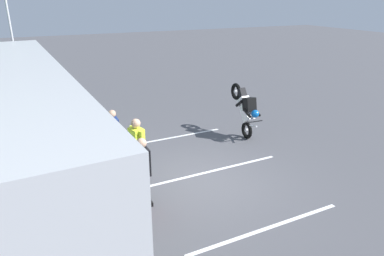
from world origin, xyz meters
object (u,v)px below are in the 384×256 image
Objects in this scene: tour_bus at (10,143)px; stunt_motorcycle at (245,108)px; spectator_left at (137,145)px; spectator_far_left at (143,167)px; spectator_centre at (114,133)px; parked_motorcycle_silver at (124,200)px; flagpole at (11,33)px.

tour_bus is 7.32m from stunt_motorcycle.
spectator_left is at bearing -89.49° from tour_bus.
tour_bus is 2.91m from spectator_far_left.
stunt_motorcycle reaches higher than spectator_far_left.
tour_bus is 6.23× the size of spectator_centre.
spectator_far_left is 2.47m from spectator_centre.
spectator_left is 1.07× the size of spectator_centre.
spectator_far_left reaches higher than parked_motorcycle_silver.
spectator_centre is 4.60m from stunt_motorcycle.
flagpole reaches higher than spectator_centre.
spectator_far_left is 0.84× the size of parked_motorcycle_silver.
flagpole is (6.23, 2.32, 2.31)m from spectator_centre.
stunt_motorcycle is (0.21, -4.60, 0.07)m from spectator_centre.
flagpole is (8.70, 2.41, 2.27)m from spectator_far_left.
spectator_far_left is 0.91× the size of stunt_motorcycle.
flagpole is (7.56, 2.62, 2.22)m from spectator_left.
parked_motorcycle_silver is 9.63m from flagpole.
flagpole is at bearing 15.46° from spectator_far_left.
flagpole reaches higher than tour_bus.
flagpole is (6.02, 6.91, 2.24)m from stunt_motorcycle.
spectator_far_left is (-1.11, -2.62, -0.62)m from tour_bus.
tour_bus reaches higher than parked_motorcycle_silver.
spectator_left is (0.03, -2.83, -0.57)m from tour_bus.
tour_bus is at bearing 118.17° from spectator_centre.
flagpole reaches higher than spectator_far_left.
spectator_left reaches higher than spectator_centre.
tour_bus is at bearing 102.36° from stunt_motorcycle.
tour_bus is 5.51× the size of stunt_motorcycle.
spectator_left is 0.27× the size of flagpole.
spectator_left reaches higher than parked_motorcycle_silver.
flagpole reaches higher than parked_motorcycle_silver.
stunt_motorcycle is (2.99, -5.07, 0.57)m from parked_motorcycle_silver.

